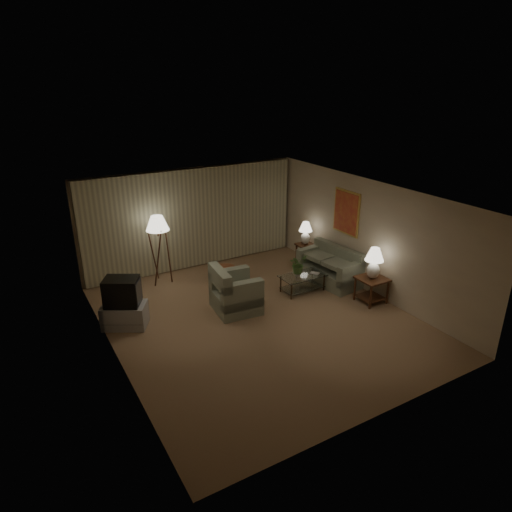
{
  "coord_description": "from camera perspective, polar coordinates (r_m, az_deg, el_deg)",
  "views": [
    {
      "loc": [
        -4.38,
        -7.42,
        4.91
      ],
      "look_at": [
        0.28,
        0.6,
        1.2
      ],
      "focal_mm": 32.0,
      "sensor_mm": 36.0,
      "label": 1
    }
  ],
  "objects": [
    {
      "name": "ground",
      "position": [
        9.92,
        0.34,
        -7.9
      ],
      "size": [
        7.0,
        7.0,
        0.0
      ],
      "primitive_type": "plane",
      "color": "#996C54",
      "rests_on": "ground"
    },
    {
      "name": "room_shell",
      "position": [
        10.44,
        -3.74,
        4.11
      ],
      "size": [
        6.04,
        7.02,
        2.72
      ],
      "color": "#BDAA91",
      "rests_on": "ground"
    },
    {
      "name": "sofa",
      "position": [
        11.61,
        9.11,
        -1.58
      ],
      "size": [
        1.8,
        1.17,
        0.72
      ],
      "rotation": [
        0.0,
        0.0,
        -1.46
      ],
      "color": "gray",
      "rests_on": "ground"
    },
    {
      "name": "armchair",
      "position": [
        10.11,
        -2.53,
        -4.65
      ],
      "size": [
        1.18,
        1.13,
        0.83
      ],
      "rotation": [
        0.0,
        0.0,
        1.47
      ],
      "color": "gray",
      "rests_on": "ground"
    },
    {
      "name": "side_table_near",
      "position": [
        10.78,
        14.25,
        -3.56
      ],
      "size": [
        0.62,
        0.62,
        0.6
      ],
      "color": "#3D1D10",
      "rests_on": "ground"
    },
    {
      "name": "side_table_far",
      "position": [
        12.6,
        6.11,
        0.63
      ],
      "size": [
        0.46,
        0.38,
        0.6
      ],
      "color": "#3D1D10",
      "rests_on": "ground"
    },
    {
      "name": "table_lamp_near",
      "position": [
        10.54,
        14.55,
        -0.55
      ],
      "size": [
        0.42,
        0.42,
        0.73
      ],
      "color": "white",
      "rests_on": "side_table_near"
    },
    {
      "name": "table_lamp_far",
      "position": [
        12.4,
        6.21,
        3.12
      ],
      "size": [
        0.36,
        0.36,
        0.63
      ],
      "color": "white",
      "rests_on": "side_table_far"
    },
    {
      "name": "coffee_table",
      "position": [
        11.07,
        5.83,
        -3.08
      ],
      "size": [
        1.09,
        0.6,
        0.41
      ],
      "color": "silver",
      "rests_on": "ground"
    },
    {
      "name": "tv_cabinet",
      "position": [
        9.94,
        -16.08,
        -7.13
      ],
      "size": [
        1.37,
        1.32,
        0.5
      ],
      "primitive_type": "cube",
      "rotation": [
        0.0,
        0.0,
        -0.52
      ],
      "color": "#A4A4A7",
      "rests_on": "ground"
    },
    {
      "name": "crt_tv",
      "position": [
        9.69,
        -16.41,
        -4.31
      ],
      "size": [
        1.11,
        1.08,
        0.59
      ],
      "primitive_type": "cube",
      "rotation": [
        0.0,
        0.0,
        -0.52
      ],
      "color": "black",
      "rests_on": "tv_cabinet"
    },
    {
      "name": "floor_lamp",
      "position": [
        11.5,
        -11.99,
        0.94
      ],
      "size": [
        0.57,
        0.57,
        1.74
      ],
      "color": "#3D1D10",
      "rests_on": "ground"
    },
    {
      "name": "ottoman",
      "position": [
        11.6,
        -3.91,
        -2.31
      ],
      "size": [
        0.66,
        0.66,
        0.37
      ],
      "primitive_type": "cylinder",
      "rotation": [
        0.0,
        0.0,
        0.19
      ],
      "color": "brown",
      "rests_on": "ground"
    },
    {
      "name": "vase",
      "position": [
        10.9,
        5.23,
        -2.24
      ],
      "size": [
        0.16,
        0.16,
        0.15
      ],
      "primitive_type": "imported",
      "rotation": [
        0.0,
        0.0,
        0.14
      ],
      "color": "white",
      "rests_on": "coffee_table"
    },
    {
      "name": "flowers",
      "position": [
        10.79,
        5.29,
        -0.77
      ],
      "size": [
        0.48,
        0.44,
        0.46
      ],
      "primitive_type": "imported",
      "rotation": [
        0.0,
        0.0,
        0.23
      ],
      "color": "#4A7333",
      "rests_on": "vase"
    },
    {
      "name": "book",
      "position": [
        11.08,
        7.21,
        -2.3
      ],
      "size": [
        0.25,
        0.27,
        0.02
      ],
      "primitive_type": "imported",
      "rotation": [
        0.0,
        0.0,
        0.59
      ],
      "color": "olive",
      "rests_on": "coffee_table"
    }
  ]
}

